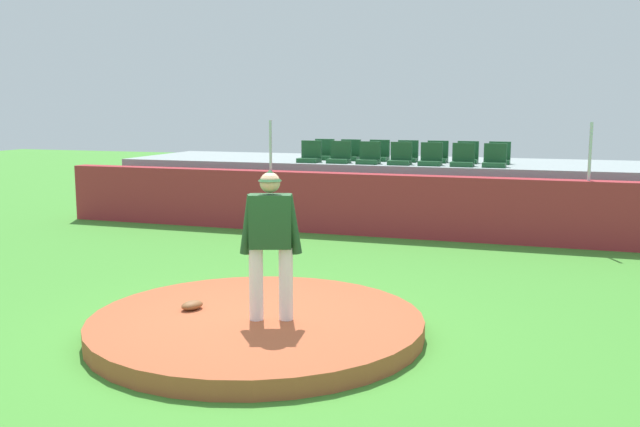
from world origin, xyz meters
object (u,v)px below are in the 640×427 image
(stadium_chair_13, at_px, (499,157))
(stadium_chair_11, at_px, (437,156))
(stadium_chair_2, at_px, (369,157))
(stadium_chair_3, at_px, (400,158))
(fielding_glove, at_px, (192,305))
(stadium_chair_4, at_px, (431,158))
(stadium_chair_0, at_px, (310,155))
(pitcher, at_px, (270,234))
(stadium_chair_8, at_px, (350,154))
(stadium_chair_7, at_px, (323,153))
(baseball, at_px, (252,294))
(stadium_chair_5, at_px, (463,159))
(stadium_chair_9, at_px, (379,154))
(stadium_chair_6, at_px, (495,160))
(stadium_chair_10, at_px, (407,155))
(stadium_chair_1, at_px, (340,156))
(stadium_chair_12, at_px, (467,156))

(stadium_chair_13, bearing_deg, stadium_chair_11, 0.13)
(stadium_chair_2, xyz_separation_m, stadium_chair_3, (0.72, -0.00, 0.00))
(fielding_glove, height_order, stadium_chair_4, stadium_chair_4)
(stadium_chair_0, bearing_deg, stadium_chair_11, -162.59)
(pitcher, relative_size, stadium_chair_8, 3.54)
(fielding_glove, relative_size, stadium_chair_7, 0.60)
(baseball, xyz_separation_m, stadium_chair_8, (-1.01, 8.08, 1.33))
(stadium_chair_5, distance_m, stadium_chair_9, 2.30)
(stadium_chair_13, bearing_deg, fielding_glove, 71.49)
(stadium_chair_6, relative_size, stadium_chair_7, 1.00)
(stadium_chair_4, distance_m, stadium_chair_9, 1.67)
(stadium_chair_10, relative_size, stadium_chair_13, 1.00)
(stadium_chair_5, height_order, stadium_chair_6, same)
(fielding_glove, xyz_separation_m, stadium_chair_10, (0.86, 8.86, 1.31))
(stadium_chair_0, height_order, stadium_chair_9, same)
(pitcher, bearing_deg, stadium_chair_0, 87.22)
(stadium_chair_3, bearing_deg, baseball, 86.62)
(stadium_chair_10, bearing_deg, stadium_chair_2, 51.24)
(stadium_chair_6, height_order, stadium_chair_11, same)
(stadium_chair_1, relative_size, stadium_chair_11, 1.00)
(stadium_chair_4, distance_m, stadium_chair_10, 1.11)
(stadium_chair_8, relative_size, stadium_chair_11, 1.00)
(stadium_chair_4, relative_size, stadium_chair_10, 1.00)
(stadium_chair_7, bearing_deg, stadium_chair_10, 179.03)
(stadium_chair_1, relative_size, stadium_chair_13, 1.00)
(baseball, height_order, fielding_glove, fielding_glove)
(stadium_chair_10, bearing_deg, stadium_chair_5, 147.96)
(stadium_chair_5, relative_size, stadium_chair_11, 1.00)
(fielding_glove, bearing_deg, stadium_chair_9, 19.20)
(stadium_chair_1, distance_m, stadium_chair_7, 1.13)
(stadium_chair_0, distance_m, stadium_chair_12, 3.63)
(stadium_chair_2, relative_size, stadium_chair_6, 1.00)
(stadium_chair_0, relative_size, stadium_chair_12, 1.00)
(baseball, height_order, stadium_chair_2, stadium_chair_2)
(stadium_chair_10, bearing_deg, stadium_chair_11, -178.93)
(stadium_chair_12, bearing_deg, stadium_chair_3, 33.12)
(stadium_chair_4, bearing_deg, stadium_chair_2, 0.57)
(fielding_glove, xyz_separation_m, stadium_chair_2, (0.16, 7.99, 1.31))
(stadium_chair_10, bearing_deg, pitcher, 91.43)
(stadium_chair_2, bearing_deg, stadium_chair_1, -1.47)
(fielding_glove, distance_m, stadium_chair_5, 8.40)
(stadium_chair_9, xyz_separation_m, stadium_chair_13, (2.81, -0.02, 0.00))
(pitcher, height_order, fielding_glove, pitcher)
(pitcher, relative_size, fielding_glove, 5.90)
(stadium_chair_5, bearing_deg, stadium_chair_10, -32.04)
(stadium_chair_1, xyz_separation_m, stadium_chair_7, (-0.69, 0.89, 0.00))
(baseball, bearing_deg, stadium_chair_5, 75.91)
(stadium_chair_1, bearing_deg, baseball, 97.90)
(stadium_chair_2, relative_size, stadium_chair_5, 1.00)
(stadium_chair_10, bearing_deg, stadium_chair_8, 0.14)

